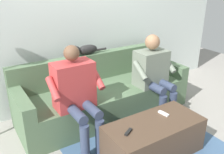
% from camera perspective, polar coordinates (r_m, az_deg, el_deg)
% --- Properties ---
extents(ground_plane, '(8.00, 8.00, 0.00)m').
position_cam_1_polar(ground_plane, '(3.10, 5.05, -13.75)').
color(ground_plane, gray).
extents(back_wall, '(5.24, 0.06, 2.63)m').
position_cam_1_polar(back_wall, '(3.61, -6.67, 14.16)').
color(back_wall, silver).
rests_on(back_wall, ground).
extents(couch, '(2.37, 0.81, 0.81)m').
position_cam_1_polar(couch, '(3.46, -1.94, -4.21)').
color(couch, '#516B4C').
rests_on(couch, ground).
extents(coffee_table, '(1.06, 0.50, 0.40)m').
position_cam_1_polar(coffee_table, '(2.77, 9.58, -13.82)').
color(coffee_table, '#4C3828').
rests_on(coffee_table, ground).
extents(person_left_seated, '(0.57, 0.56, 1.12)m').
position_cam_1_polar(person_left_seated, '(3.36, 9.55, 1.33)').
color(person_left_seated, slate).
rests_on(person_left_seated, ground).
extents(person_right_seated, '(0.60, 0.60, 1.14)m').
position_cam_1_polar(person_right_seated, '(2.76, -8.27, -3.18)').
color(person_right_seated, '#B23838').
rests_on(person_right_seated, ground).
extents(cat_on_backrest, '(0.52, 0.12, 0.15)m').
position_cam_1_polar(cat_on_backrest, '(3.43, -6.27, 6.28)').
color(cat_on_backrest, black).
rests_on(cat_on_backrest, couch).
extents(remote_white, '(0.06, 0.13, 0.02)m').
position_cam_1_polar(remote_white, '(2.82, 11.82, -8.24)').
color(remote_white, white).
rests_on(remote_white, coffee_table).
extents(remote_black, '(0.12, 0.09, 0.02)m').
position_cam_1_polar(remote_black, '(2.47, 3.80, -12.53)').
color(remote_black, black).
rests_on(remote_black, coffee_table).
extents(floor_rug, '(1.69, 1.44, 0.01)m').
position_cam_1_polar(floor_rug, '(2.95, 7.90, -15.88)').
color(floor_rug, '#426084').
rests_on(floor_rug, ground).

